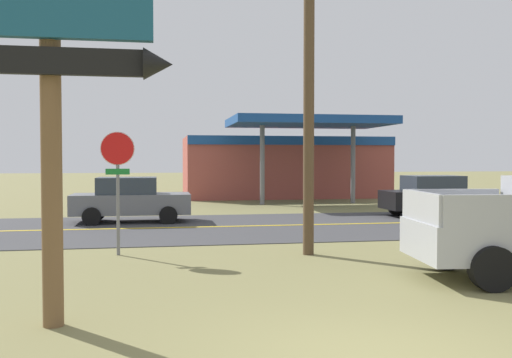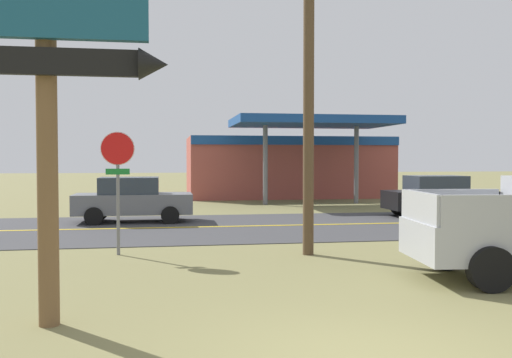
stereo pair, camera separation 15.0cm
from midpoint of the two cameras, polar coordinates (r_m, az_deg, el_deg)
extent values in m
cube|color=#3D3D3F|center=(19.14, -2.20, -4.84)|extent=(140.00, 8.00, 0.02)
cube|color=gold|center=(19.14, -2.20, -4.80)|extent=(126.00, 0.20, 0.01)
cylinder|color=brown|center=(8.27, -19.95, 9.22)|extent=(0.28, 0.28, 6.70)
cube|color=black|center=(8.13, -20.21, 11.10)|extent=(2.49, 0.12, 0.36)
cone|color=black|center=(7.99, -9.79, 11.35)|extent=(0.40, 0.44, 0.44)
cylinder|color=slate|center=(13.87, -13.47, -2.98)|extent=(0.08, 0.08, 2.20)
cylinder|color=red|center=(13.79, -13.53, 3.02)|extent=(0.76, 0.03, 0.76)
cylinder|color=white|center=(13.81, -13.52, 3.02)|extent=(0.80, 0.01, 0.80)
cube|color=#19722D|center=(13.79, -13.51, 0.73)|extent=(0.56, 0.03, 0.14)
cylinder|color=brown|center=(13.80, 5.68, 12.99)|extent=(0.26, 0.26, 9.85)
cube|color=#A84C42|center=(34.82, 3.20, 1.21)|extent=(12.00, 6.00, 3.60)
cube|color=#19478C|center=(31.86, 4.40, 3.92)|extent=(12.00, 0.12, 0.50)
cube|color=#19478C|center=(29.05, 5.79, 5.77)|extent=(8.00, 5.00, 0.40)
cylinder|color=slate|center=(28.46, 1.10, 1.63)|extent=(0.24, 0.24, 4.20)
cylinder|color=slate|center=(29.70, 10.25, 1.62)|extent=(0.24, 0.24, 4.20)
cube|color=#A8AAAF|center=(12.30, 19.48, -2.28)|extent=(1.95, 0.31, 0.56)
cube|color=#A8AAAF|center=(10.63, 23.36, -2.98)|extent=(1.95, 0.31, 0.56)
cube|color=#A8AAAF|center=(11.08, 16.70, -2.70)|extent=(0.31, 1.88, 0.56)
cylinder|color=black|center=(12.43, 18.94, -6.86)|extent=(0.82, 0.36, 0.80)
cylinder|color=black|center=(10.67, 23.01, -8.38)|extent=(0.82, 0.36, 0.80)
cube|color=slate|center=(20.95, -12.07, -2.45)|extent=(4.20, 1.76, 0.72)
cube|color=#2D3842|center=(20.91, -12.49, -0.64)|extent=(2.10, 1.56, 0.60)
cylinder|color=black|center=(21.83, -8.53, -3.19)|extent=(0.64, 0.24, 0.64)
cylinder|color=black|center=(20.08, -8.46, -3.65)|extent=(0.64, 0.24, 0.64)
cylinder|color=black|center=(21.95, -15.35, -3.21)|extent=(0.64, 0.24, 0.64)
cylinder|color=black|center=(20.21, -15.88, -3.66)|extent=(0.64, 0.24, 0.64)
cube|color=black|center=(23.57, 18.18, -2.01)|extent=(4.20, 1.76, 0.72)
cube|color=#2D3842|center=(23.47, 17.88, -0.41)|extent=(2.10, 1.56, 0.60)
cylinder|color=black|center=(24.99, 19.89, -2.63)|extent=(0.64, 0.24, 0.64)
cylinder|color=black|center=(23.48, 21.99, -2.95)|extent=(0.64, 0.24, 0.64)
cylinder|color=black|center=(23.83, 14.41, -2.80)|extent=(0.64, 0.24, 0.64)
cylinder|color=black|center=(22.24, 16.24, -3.15)|extent=(0.64, 0.24, 0.64)
camera|label=1|loc=(0.08, -89.69, 0.01)|focal=39.56mm
camera|label=2|loc=(0.08, 90.31, -0.01)|focal=39.56mm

